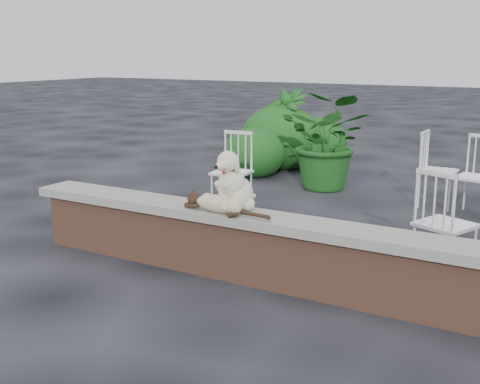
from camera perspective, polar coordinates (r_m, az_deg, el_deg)
The scene contains 12 objects.
ground at distance 4.83m, azimuth 9.57°, elevation -10.00°, with size 60.00×60.00×0.00m, color black.
brick_wall at distance 4.74m, azimuth 9.69°, elevation -7.23°, with size 6.00×0.30×0.50m, color brown.
capstone at distance 4.65m, azimuth 9.83°, elevation -3.87°, with size 6.20×0.40×0.08m, color slate.
dog at distance 5.02m, azimuth -0.31°, elevation 1.23°, with size 0.35×0.46×0.53m, color #C6B798, non-canonical shape.
cat at distance 4.98m, azimuth -1.98°, elevation -1.03°, with size 1.00×0.24×0.17m, color tan, non-canonical shape.
chair_e at distance 7.76m, azimuth 18.45°, elevation 2.03°, with size 0.56×0.56×0.94m, color white, non-canonical shape.
chair_b at distance 7.52m, azimuth 21.65°, elevation 1.42°, with size 0.56×0.56×0.94m, color white, non-canonical shape.
chair_c at distance 5.40m, azimuth 19.06°, elevation -2.77°, with size 0.56×0.56×0.94m, color white, non-canonical shape.
chair_a at distance 7.29m, azimuth -0.82°, elevation 2.02°, with size 0.56×0.56×0.94m, color white, non-canonical shape.
potted_plant_a at distance 8.40m, azimuth 8.54°, elevation 4.86°, with size 1.23×1.07×1.37m, color #154915.
potted_plant_b at distance 9.96m, azimuth 4.39°, elevation 6.10°, with size 0.73×0.73×1.31m, color #154915.
shrubbery at distance 9.93m, azimuth 4.31°, elevation 4.79°, with size 1.58×2.43×1.09m.
Camera 1 is at (1.50, -4.18, 1.90)m, focal length 44.65 mm.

